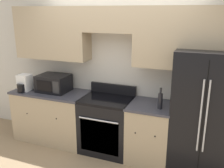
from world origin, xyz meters
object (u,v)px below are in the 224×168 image
(oven_range, at_px, (107,124))
(bottle, at_px, (160,100))
(microwave, at_px, (54,83))
(refrigerator, at_px, (204,112))

(oven_range, distance_m, bottle, 1.03)
(microwave, bearing_deg, oven_range, -1.62)
(oven_range, distance_m, refrigerator, 1.50)
(refrigerator, xyz_separation_m, microwave, (-2.43, -0.01, 0.17))
(oven_range, height_order, refrigerator, refrigerator)
(bottle, bearing_deg, oven_range, 173.34)
(bottle, bearing_deg, microwave, 176.03)
(oven_range, xyz_separation_m, microwave, (-0.99, 0.03, 0.58))
(microwave, bearing_deg, bottle, -3.97)
(refrigerator, bearing_deg, oven_range, -178.45)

